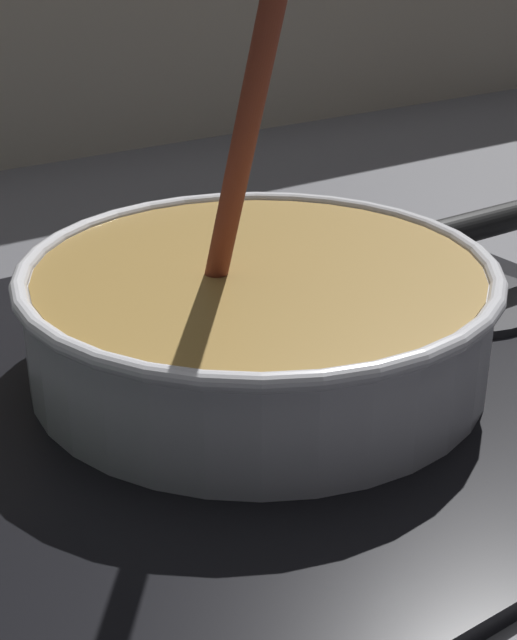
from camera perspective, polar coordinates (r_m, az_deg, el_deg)
name	(u,v)px	position (r m, az deg, el deg)	size (l,w,h in m)	color
ground	(499,561)	(0.50, 14.83, -14.37)	(2.40, 1.60, 0.04)	#4C4C51
hob_plate	(258,376)	(0.59, 0.00, -3.53)	(0.56, 0.48, 0.01)	black
burner_ring	(259,362)	(0.59, 0.00, -2.67)	(0.21, 0.21, 0.01)	#592D0C
spare_burner	(460,300)	(0.69, 12.46, 1.25)	(0.12, 0.12, 0.01)	#262628
cooking_pan	(260,312)	(0.57, 0.11, 0.51)	(0.44, 0.30, 0.30)	silver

